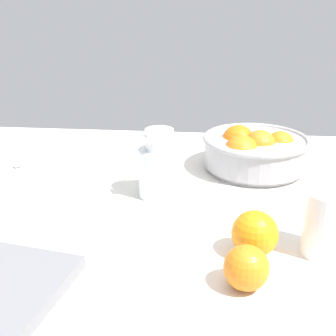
% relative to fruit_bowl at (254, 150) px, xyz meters
% --- Properties ---
extents(ground_plane, '(1.36, 0.98, 0.03)m').
position_rel_fruit_bowl_xyz_m(ground_plane, '(-0.22, -0.20, -0.07)').
color(ground_plane, silver).
extents(fruit_bowl, '(0.26, 0.26, 0.11)m').
position_rel_fruit_bowl_xyz_m(fruit_bowl, '(0.00, 0.00, 0.00)').
color(fruit_bowl, '#99999E').
rests_on(fruit_bowl, ground_plane).
extents(juice_pitcher, '(0.10, 0.12, 0.16)m').
position_rel_fruit_bowl_xyz_m(juice_pitcher, '(-0.21, -0.17, 0.00)').
color(juice_pitcher, white).
rests_on(juice_pitcher, ground_plane).
extents(juice_glass, '(0.07, 0.07, 0.11)m').
position_rel_fruit_bowl_xyz_m(juice_glass, '(0.09, -0.37, -0.00)').
color(juice_glass, white).
rests_on(juice_glass, ground_plane).
extents(loose_orange_0, '(0.08, 0.08, 0.08)m').
position_rel_fruit_bowl_xyz_m(loose_orange_0, '(-0.03, -0.38, -0.01)').
color(loose_orange_0, orange).
rests_on(loose_orange_0, ground_plane).
extents(loose_orange_1, '(0.07, 0.07, 0.07)m').
position_rel_fruit_bowl_xyz_m(loose_orange_1, '(-0.05, -0.48, -0.02)').
color(loose_orange_1, orange).
rests_on(loose_orange_1, ground_plane).
extents(spoon, '(0.02, 0.15, 0.01)m').
position_rel_fruit_bowl_xyz_m(spoon, '(-0.59, -0.01, -0.05)').
color(spoon, silver).
rests_on(spoon, ground_plane).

